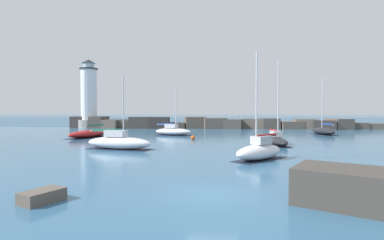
% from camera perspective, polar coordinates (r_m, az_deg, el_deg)
% --- Properties ---
extents(ground_plane, '(600.00, 600.00, 0.00)m').
position_cam_1_polar(ground_plane, '(14.15, 3.85, -13.96)').
color(ground_plane, '#336084').
extents(open_sea_beyond, '(400.00, 116.00, 0.01)m').
position_cam_1_polar(open_sea_beyond, '(126.57, 4.54, -0.03)').
color(open_sea_beyond, '#235175').
rests_on(open_sea_beyond, ground).
extents(breakwater_jetty, '(68.78, 7.12, 2.59)m').
position_cam_1_polar(breakwater_jetty, '(66.59, 4.66, -0.68)').
color(breakwater_jetty, '#383330').
rests_on(breakwater_jetty, ground).
extents(lighthouse, '(4.78, 4.78, 15.72)m').
position_cam_1_polar(lighthouse, '(73.17, -19.05, 4.04)').
color(lighthouse, gray).
rests_on(lighthouse, ground).
extents(foreground_rocks, '(16.34, 6.33, 1.49)m').
position_cam_1_polar(foreground_rocks, '(14.53, 26.36, -11.20)').
color(foreground_rocks, '#4C443D').
rests_on(foreground_rocks, ground).
extents(sailboat_moored_0, '(2.26, 6.28, 9.37)m').
position_cam_1_polar(sailboat_moored_0, '(35.19, 15.80, -3.64)').
color(sailboat_moored_0, black).
rests_on(sailboat_moored_0, ground).
extents(sailboat_moored_1, '(7.27, 3.40, 7.36)m').
position_cam_1_polar(sailboat_moored_1, '(30.97, -13.82, -4.10)').
color(sailboat_moored_1, white).
rests_on(sailboat_moored_1, ground).
extents(sailboat_moored_3, '(3.03, 6.21, 9.27)m').
position_cam_1_polar(sailboat_moored_3, '(52.94, 23.74, -1.92)').
color(sailboat_moored_3, black).
rests_on(sailboat_moored_3, ground).
extents(sailboat_moored_4, '(4.63, 7.93, 9.48)m').
position_cam_1_polar(sailboat_moored_4, '(45.86, -19.10, -2.46)').
color(sailboat_moored_4, maroon).
rests_on(sailboat_moored_4, ground).
extents(sailboat_moored_5, '(6.46, 4.11, 7.51)m').
position_cam_1_polar(sailboat_moored_5, '(47.49, -3.64, -2.12)').
color(sailboat_moored_5, white).
rests_on(sailboat_moored_5, ground).
extents(sailboat_moored_6, '(4.90, 5.06, 8.42)m').
position_cam_1_polar(sailboat_moored_6, '(24.23, 12.70, -5.71)').
color(sailboat_moored_6, white).
rests_on(sailboat_moored_6, ground).
extents(mooring_buoy_orange_near, '(0.58, 0.58, 0.78)m').
position_cam_1_polar(mooring_buoy_orange_near, '(40.18, 0.19, -3.34)').
color(mooring_buoy_orange_near, '#EA5914').
rests_on(mooring_buoy_orange_near, ground).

